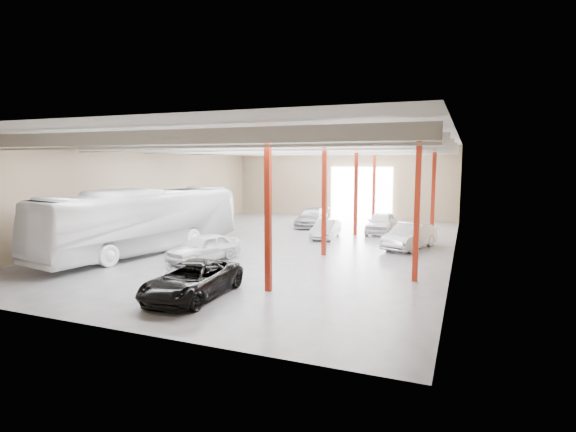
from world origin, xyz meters
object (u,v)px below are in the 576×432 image
Objects in this scene: coach_bus at (143,221)px; car_row_b at (326,229)px; car_right_near at (410,236)px; car_right_far at (381,223)px; car_row_a at (204,248)px; car_row_c at (312,218)px; black_sedan at (192,280)px.

car_row_b is at bearing 54.36° from coach_bus.
coach_bus is at bearing -136.54° from car_right_near.
car_row_b is 6.42m from car_right_near.
car_row_a is at bearing -118.53° from car_right_far.
car_row_a is at bearing -124.26° from car_right_near.
car_row_a is (4.79, -0.78, -1.19)m from coach_bus.
car_row_c is (-2.85, 5.20, 0.08)m from car_row_b.
car_row_a is 0.86× the size of car_row_c.
car_right_far reaches higher than car_row_b.
coach_bus reaches higher than car_row_a.
coach_bus reaches higher than car_right_far.
black_sedan reaches higher than car_row_b.
car_row_c is 11.42m from car_right_near.
car_row_c reaches higher than black_sedan.
black_sedan is at bearing -101.78° from car_right_far.
black_sedan is at bearing -31.07° from coach_bus.
car_row_c is at bearing 103.77° from car_row_a.
car_right_near reaches higher than car_row_b.
car_right_near is 6.21m from car_right_far.
car_right_near is at bearing 61.97° from black_sedan.
car_row_a is 15.09m from car_row_c.
car_row_a is at bearing -99.30° from car_row_c.
car_right_far reaches higher than car_row_a.
black_sedan is 19.99m from car_right_far.
car_row_a is (-3.26, 5.99, 0.03)m from black_sedan.
black_sedan is at bearing -42.73° from car_row_a.
car_row_b is 5.93m from car_row_c.
car_row_b is (0.88, 15.83, -0.06)m from black_sedan.
car_row_b is at bearing 85.83° from car_row_a.
car_right_far is at bearing -17.89° from car_row_c.
car_row_a is 0.91× the size of car_right_near.
coach_bus is 16.77m from car_right_near.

